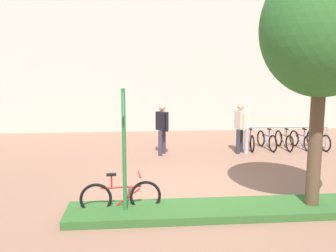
{
  "coord_description": "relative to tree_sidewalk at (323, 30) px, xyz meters",
  "views": [
    {
      "loc": [
        -1.35,
        -9.11,
        3.06
      ],
      "look_at": [
        -0.33,
        2.49,
        1.14
      ],
      "focal_mm": 40.48,
      "sensor_mm": 36.0,
      "label": 1
    }
  ],
  "objects": [
    {
      "name": "bollard_steel",
      "position": [
        0.17,
        5.25,
        -3.26
      ],
      "size": [
        0.16,
        0.16,
        0.9
      ],
      "primitive_type": "cylinder",
      "color": "#ADADB2",
      "rests_on": "ground"
    },
    {
      "name": "building_facade",
      "position": [
        -2.31,
        10.45,
        1.29
      ],
      "size": [
        28.0,
        1.2,
        10.0
      ],
      "primitive_type": "cube",
      "color": "beige",
      "rests_on": "ground"
    },
    {
      "name": "person_shirt_blue",
      "position": [
        -0.06,
        5.32,
        -2.73
      ],
      "size": [
        0.35,
        0.59,
        1.72
      ],
      "color": "#2D2D38",
      "rests_on": "ground"
    },
    {
      "name": "bike_rack_cluster",
      "position": [
        1.71,
        5.77,
        -3.36
      ],
      "size": [
        3.21,
        1.7,
        0.83
      ],
      "color": "#99999E",
      "rests_on": "ground"
    },
    {
      "name": "parking_sign_post",
      "position": [
        -3.88,
        0.04,
        -2.02
      ],
      "size": [
        0.08,
        0.36,
        2.6
      ],
      "color": "#2D7238",
      "rests_on": "ground"
    },
    {
      "name": "planter_strip",
      "position": [
        -1.58,
        0.04,
        -3.63
      ],
      "size": [
        7.0,
        1.1,
        0.16
      ],
      "primitive_type": "cube",
      "color": "#336028",
      "rests_on": "ground"
    },
    {
      "name": "person_suited_dark",
      "position": [
        -2.76,
        5.3,
        -2.73
      ],
      "size": [
        0.43,
        0.51,
        1.72
      ],
      "color": "#383342",
      "rests_on": "ground"
    },
    {
      "name": "bike_at_sign",
      "position": [
        -3.97,
        0.27,
        -3.36
      ],
      "size": [
        1.68,
        0.42,
        0.86
      ],
      "color": "black",
      "rests_on": "ground"
    },
    {
      "name": "tree_sidewalk",
      "position": [
        0.0,
        0.0,
        0.0
      ],
      "size": [
        2.44,
        2.44,
        5.08
      ],
      "color": "brown",
      "rests_on": "ground"
    },
    {
      "name": "ground_plane",
      "position": [
        -2.31,
        1.84,
        -3.71
      ],
      "size": [
        60.0,
        60.0,
        0.0
      ],
      "primitive_type": "plane",
      "color": "#936651"
    }
  ]
}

